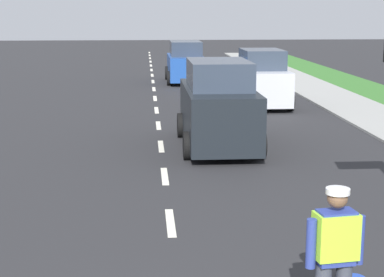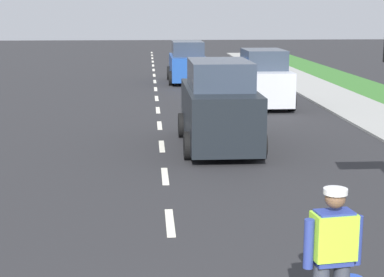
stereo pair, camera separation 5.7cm
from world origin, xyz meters
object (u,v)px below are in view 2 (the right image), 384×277
Objects in this scene: road_worker at (334,254)px; car_parked_far at (263,80)px; car_outgoing_ahead at (219,107)px; car_outgoing_far at (187,63)px.

road_worker is 0.44× the size of car_parked_far.
car_parked_far is at bearing 82.33° from road_worker.
road_worker is at bearing -97.67° from car_parked_far.
car_outgoing_ahead is (-0.18, 9.62, 0.12)m from road_worker.
car_outgoing_far is (-2.28, 7.88, -0.04)m from car_parked_far.
car_parked_far is 7.30m from car_outgoing_ahead.
car_parked_far is at bearing -73.84° from car_outgoing_far.
car_outgoing_far is at bearing 106.16° from car_parked_far.
car_outgoing_far is at bearing 89.54° from car_outgoing_ahead.
car_outgoing_ahead is at bearing -109.22° from car_parked_far.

